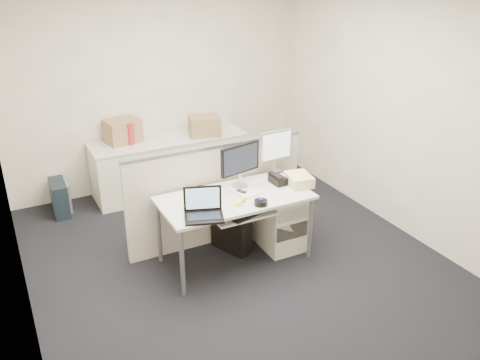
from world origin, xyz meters
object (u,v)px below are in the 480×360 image
laptop (204,205)px  desk_phone (282,179)px  desk (235,202)px  monitor_main (240,166)px

laptop → desk_phone: bearing=38.0°
desk → desk_phone: desk_phone is taller
desk → desk_phone: 0.61m
desk → monitor_main: 0.38m
desk → laptop: laptop is taller
monitor_main → desk_phone: monitor_main is taller
laptop → monitor_main: bearing=56.4°
laptop → desk_phone: laptop is taller
monitor_main → laptop: (-0.60, -0.46, -0.10)m
monitor_main → desk_phone: 0.50m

